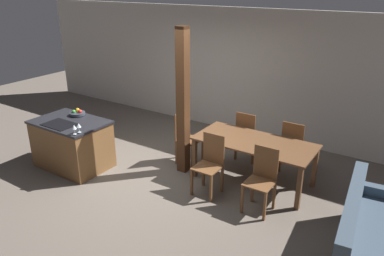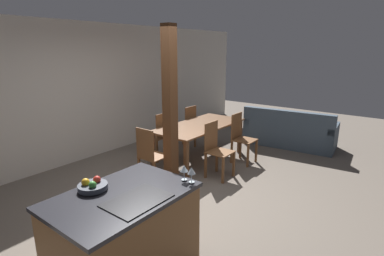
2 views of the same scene
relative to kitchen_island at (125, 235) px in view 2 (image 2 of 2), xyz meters
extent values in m
plane|color=#665B51|center=(1.49, 0.58, -0.45)|extent=(16.00, 16.00, 0.00)
cube|color=beige|center=(1.49, 3.25, 0.90)|extent=(11.20, 0.08, 2.70)
cube|color=brown|center=(0.00, 0.00, -0.02)|extent=(1.28, 0.86, 0.85)
cube|color=#232328|center=(0.00, 0.00, 0.42)|extent=(1.32, 0.90, 0.04)
cube|color=black|center=(0.00, -0.21, 0.44)|extent=(0.56, 0.40, 0.01)
cylinder|color=#383D47|center=(-0.11, 0.28, 0.47)|extent=(0.28, 0.28, 0.05)
sphere|color=red|center=(-0.05, 0.30, 0.52)|extent=(0.07, 0.07, 0.07)
sphere|color=gold|center=(-0.16, 0.33, 0.52)|extent=(0.08, 0.08, 0.08)
sphere|color=#3D8E38|center=(-0.15, 0.23, 0.52)|extent=(0.07, 0.07, 0.07)
cylinder|color=silver|center=(0.58, -0.37, 0.45)|extent=(0.06, 0.06, 0.00)
cylinder|color=silver|center=(0.58, -0.37, 0.50)|extent=(0.01, 0.01, 0.09)
cone|color=silver|center=(0.58, -0.37, 0.58)|extent=(0.08, 0.08, 0.07)
cylinder|color=silver|center=(0.58, -0.28, 0.45)|extent=(0.06, 0.06, 0.00)
cylinder|color=silver|center=(0.58, -0.28, 0.50)|extent=(0.01, 0.01, 0.09)
cone|color=silver|center=(0.58, -0.28, 0.58)|extent=(0.08, 0.08, 0.07)
cube|color=brown|center=(2.99, 1.29, 0.29)|extent=(1.97, 0.92, 0.03)
cube|color=brown|center=(2.07, 0.89, -0.09)|extent=(0.07, 0.07, 0.72)
cube|color=brown|center=(3.91, 0.89, -0.09)|extent=(0.07, 0.07, 0.72)
cube|color=brown|center=(2.07, 1.68, -0.09)|extent=(0.07, 0.07, 0.72)
cube|color=brown|center=(3.91, 1.68, -0.09)|extent=(0.07, 0.07, 0.72)
cube|color=brown|center=(2.55, 0.53, 0.02)|extent=(0.40, 0.40, 0.02)
cube|color=brown|center=(2.55, 0.72, 0.28)|extent=(0.38, 0.02, 0.50)
cube|color=brown|center=(2.37, 0.35, -0.22)|extent=(0.04, 0.04, 0.45)
cube|color=brown|center=(2.73, 0.35, -0.22)|extent=(0.04, 0.04, 0.45)
cube|color=brown|center=(2.37, 0.70, -0.22)|extent=(0.04, 0.04, 0.45)
cube|color=brown|center=(2.73, 0.70, -0.22)|extent=(0.04, 0.04, 0.45)
cube|color=brown|center=(3.44, 0.53, 0.02)|extent=(0.40, 0.40, 0.02)
cube|color=brown|center=(3.44, 0.72, 0.28)|extent=(0.38, 0.02, 0.50)
cube|color=brown|center=(3.26, 0.35, -0.22)|extent=(0.04, 0.04, 0.45)
cube|color=brown|center=(3.61, 0.35, -0.22)|extent=(0.04, 0.04, 0.45)
cube|color=brown|center=(3.26, 0.70, -0.22)|extent=(0.04, 0.04, 0.45)
cube|color=brown|center=(3.61, 0.70, -0.22)|extent=(0.04, 0.04, 0.45)
cube|color=brown|center=(2.55, 2.05, 0.02)|extent=(0.40, 0.40, 0.02)
cube|color=brown|center=(2.55, 1.86, 0.28)|extent=(0.38, 0.02, 0.50)
cube|color=brown|center=(2.73, 2.22, -0.22)|extent=(0.04, 0.04, 0.45)
cube|color=brown|center=(2.37, 2.22, -0.22)|extent=(0.04, 0.04, 0.45)
cube|color=brown|center=(2.73, 1.87, -0.22)|extent=(0.04, 0.04, 0.45)
cube|color=brown|center=(2.37, 1.87, -0.22)|extent=(0.04, 0.04, 0.45)
cube|color=brown|center=(3.44, 2.05, 0.02)|extent=(0.40, 0.40, 0.02)
cube|color=brown|center=(3.44, 1.86, 0.28)|extent=(0.38, 0.02, 0.50)
cube|color=brown|center=(3.61, 2.22, -0.22)|extent=(0.04, 0.04, 0.45)
cube|color=brown|center=(3.26, 2.22, -0.22)|extent=(0.04, 0.04, 0.45)
cube|color=brown|center=(3.61, 1.87, -0.22)|extent=(0.04, 0.04, 0.45)
cube|color=brown|center=(3.26, 1.87, -0.22)|extent=(0.04, 0.04, 0.45)
cube|color=brown|center=(1.71, 1.29, 0.02)|extent=(0.40, 0.40, 0.02)
cube|color=brown|center=(1.52, 1.29, 0.28)|extent=(0.02, 0.38, 0.50)
cube|color=brown|center=(1.88, 1.11, -0.22)|extent=(0.04, 0.04, 0.45)
cube|color=brown|center=(1.88, 1.46, -0.22)|extent=(0.04, 0.04, 0.45)
cube|color=brown|center=(1.53, 1.11, -0.22)|extent=(0.04, 0.04, 0.45)
cube|color=brown|center=(1.53, 1.46, -0.22)|extent=(0.04, 0.04, 0.45)
cube|color=#3D4C5B|center=(5.10, 0.22, -0.22)|extent=(1.04, 2.06, 0.46)
cube|color=#3D4C5B|center=(4.75, 0.19, 0.22)|extent=(0.35, 1.99, 0.42)
cube|color=#3D4C5B|center=(5.18, -0.70, -0.15)|extent=(0.86, 0.22, 0.60)
cube|color=#3D4C5B|center=(5.01, 1.14, -0.15)|extent=(0.86, 0.22, 0.60)
cube|color=#4C2D19|center=(1.78, 0.97, 0.83)|extent=(0.17, 0.17, 2.55)
camera|label=1|loc=(5.24, -3.98, 2.78)|focal=35.00mm
camera|label=2|loc=(-1.61, -2.06, 1.75)|focal=28.00mm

